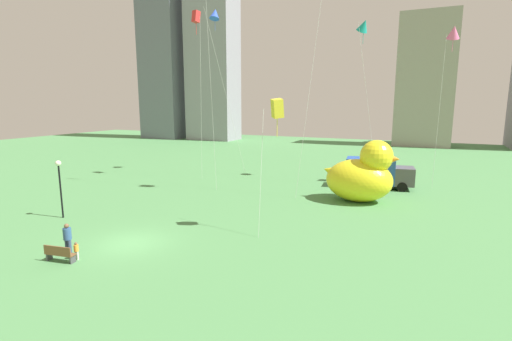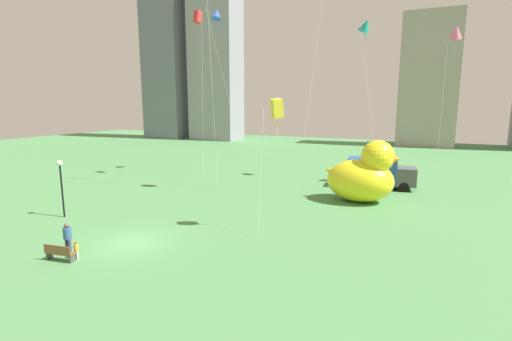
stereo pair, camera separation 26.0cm
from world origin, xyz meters
TOP-DOWN VIEW (x-y plane):
  - ground_plane at (0.00, 0.00)m, footprint 140.00×140.00m
  - park_bench at (-1.45, -3.55)m, footprint 1.68×0.70m
  - person_adult at (-1.90, -2.64)m, footprint 0.43×0.43m
  - person_child at (-0.89, -2.97)m, footprint 0.24×0.24m
  - giant_inflatable_duck at (10.64, 15.48)m, footprint 6.25×4.01m
  - lamppost at (-8.01, 1.91)m, footprint 0.40×0.40m
  - box_truck at (11.21, 21.31)m, footprint 6.45×3.13m
  - city_skyline at (2.59, 60.90)m, footprint 86.72×19.29m
  - kite_blue at (-6.66, 21.52)m, footprint 3.89×4.03m
  - kite_pink at (16.77, 23.80)m, footprint 1.38×1.60m
  - kite_teal at (8.87, 23.50)m, footprint 3.04×3.02m
  - kite_red at (-6.56, 17.66)m, footprint 0.82×0.89m
  - kite_yellow at (7.10, 5.25)m, footprint 1.63×1.90m

SIDE VIEW (x-z plane):
  - ground_plane at x=0.00m, z-range 0.00..0.00m
  - park_bench at x=-1.45m, z-range 0.02..0.92m
  - person_child at x=-0.89m, z-range 0.05..1.02m
  - person_adult at x=-1.90m, z-range 0.09..1.83m
  - box_truck at x=11.21m, z-range 0.02..2.87m
  - giant_inflatable_duck at x=10.64m, z-range -0.39..4.80m
  - lamppost at x=-8.01m, z-range 0.93..5.08m
  - kite_yellow at x=7.10m, z-range 3.56..11.98m
  - kite_pink at x=16.77m, z-range 6.78..21.86m
  - kite_teal at x=8.87m, z-range 7.33..23.58m
  - kite_red at x=-6.56m, z-range 7.84..24.98m
  - kite_blue at x=-6.66m, z-range 8.39..26.66m
  - city_skyline at x=2.59m, z-range -3.13..38.29m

